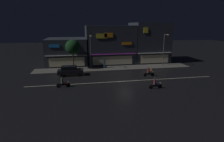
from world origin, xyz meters
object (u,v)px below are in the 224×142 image
object	(u,v)px
pedestrian_on_sidewalk	(104,63)
motorcycle_opposite_lane	(149,73)
streetlamp_west	(91,49)
motorcycle_lead	(63,83)
parked_car_near_kerb	(70,71)
traffic_cone	(151,69)
streetlamp_mid	(164,47)
motorcycle_following	(155,84)

from	to	relation	value
pedestrian_on_sidewalk	motorcycle_opposite_lane	distance (m)	9.58
streetlamp_west	motorcycle_lead	world-z (taller)	streetlamp_west
parked_car_near_kerb	motorcycle_opposite_lane	size ratio (longest dim) A/B	2.26
pedestrian_on_sidewalk	traffic_cone	distance (m)	9.23
streetlamp_mid	traffic_cone	distance (m)	6.26
pedestrian_on_sidewalk	motorcycle_lead	bearing A→B (deg)	-163.51
pedestrian_on_sidewalk	motorcycle_following	world-z (taller)	pedestrian_on_sidewalk
motorcycle_following	motorcycle_opposite_lane	bearing A→B (deg)	-107.23
streetlamp_west	pedestrian_on_sidewalk	world-z (taller)	streetlamp_west
parked_car_near_kerb	motorcycle_following	bearing A→B (deg)	-37.60
pedestrian_on_sidewalk	traffic_cone	xyz separation A→B (m)	(8.64, -3.14, -0.79)
pedestrian_on_sidewalk	motorcycle_following	distance (m)	13.92
traffic_cone	streetlamp_west	bearing A→B (deg)	167.34
streetlamp_west	motorcycle_opposite_lane	bearing A→B (deg)	-34.62
streetlamp_west	streetlamp_mid	bearing A→B (deg)	2.06
streetlamp_west	motorcycle_lead	size ratio (longest dim) A/B	3.45
motorcycle_following	motorcycle_lead	bearing A→B (deg)	-16.29
motorcycle_lead	traffic_cone	distance (m)	17.39
traffic_cone	motorcycle_following	bearing A→B (deg)	-109.79
pedestrian_on_sidewalk	motorcycle_lead	size ratio (longest dim) A/B	1.04
streetlamp_mid	motorcycle_following	distance (m)	15.28
motorcycle_following	traffic_cone	xyz separation A→B (m)	(3.53, 9.80, -0.36)
motorcycle_lead	motorcycle_following	size ratio (longest dim) A/B	1.00
streetlamp_west	traffic_cone	size ratio (longest dim) A/B	11.91
parked_car_near_kerb	motorcycle_following	world-z (taller)	parked_car_near_kerb
parked_car_near_kerb	motorcycle_opposite_lane	world-z (taller)	parked_car_near_kerb
motorcycle_opposite_lane	traffic_cone	size ratio (longest dim) A/B	3.45
pedestrian_on_sidewalk	parked_car_near_kerb	distance (m)	7.63
streetlamp_mid	motorcycle_opposite_lane	size ratio (longest dim) A/B	3.46
streetlamp_mid	motorcycle_opposite_lane	xyz separation A→B (m)	(-6.00, -6.92, -3.43)
pedestrian_on_sidewalk	motorcycle_opposite_lane	size ratio (longest dim) A/B	1.04
streetlamp_mid	pedestrian_on_sidewalk	distance (m)	12.91
motorcycle_lead	motorcycle_opposite_lane	size ratio (longest dim) A/B	1.00
pedestrian_on_sidewalk	parked_car_near_kerb	bearing A→B (deg)	173.81
motorcycle_lead	parked_car_near_kerb	bearing A→B (deg)	-89.82
pedestrian_on_sidewalk	parked_car_near_kerb	world-z (taller)	pedestrian_on_sidewalk
streetlamp_west	pedestrian_on_sidewalk	xyz separation A→B (m)	(2.66, 0.60, -2.98)
streetlamp_mid	motorcycle_lead	world-z (taller)	streetlamp_mid
streetlamp_west	motorcycle_opposite_lane	world-z (taller)	streetlamp_west
streetlamp_mid	motorcycle_following	xyz separation A→B (m)	(-7.45, -12.89, -3.43)
pedestrian_on_sidewalk	motorcycle_opposite_lane	bearing A→B (deg)	-84.60
streetlamp_west	motorcycle_opposite_lane	size ratio (longest dim) A/B	3.45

